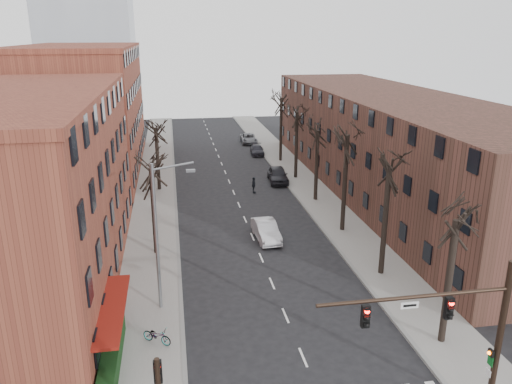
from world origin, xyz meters
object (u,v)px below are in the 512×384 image
silver_sedan (266,230)px  parked_car_mid (257,150)px  bicycle (157,335)px  parked_car_near (278,175)px

silver_sedan → parked_car_mid: silver_sedan is taller
silver_sedan → bicycle: bearing=-125.3°
parked_car_mid → bicycle: parked_car_mid is taller
silver_sedan → parked_car_near: bearing=71.9°
parked_car_mid → bicycle: (-12.65, -41.97, -0.01)m
silver_sedan → parked_car_mid: 29.26m
silver_sedan → parked_car_mid: (4.30, 28.94, -0.15)m
bicycle → parked_car_near: bearing=10.3°
parked_car_mid → bicycle: size_ratio=2.44×
silver_sedan → parked_car_near: (4.30, 15.60, 0.09)m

